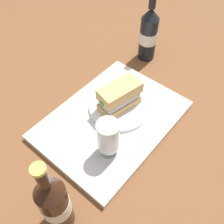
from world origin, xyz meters
TOP-DOWN VIEW (x-y plane):
  - ground_plane at (0.00, 0.00)m, footprint 3.00×3.00m
  - tray at (0.00, 0.00)m, footprint 0.44×0.32m
  - placemat at (0.00, 0.00)m, footprint 0.38×0.27m
  - plate at (-0.04, -0.01)m, footprint 0.19×0.19m
  - sandwich at (-0.04, -0.01)m, footprint 0.14×0.09m
  - beer_glass at (0.10, 0.07)m, footprint 0.06×0.06m
  - beer_bottle at (0.30, 0.10)m, footprint 0.07×0.07m
  - second_bottle at (-0.33, -0.11)m, footprint 0.07×0.07m

SIDE VIEW (x-z plane):
  - ground_plane at x=0.00m, z-range 0.00..0.00m
  - tray at x=0.00m, z-range 0.00..0.02m
  - placemat at x=0.00m, z-range 0.02..0.02m
  - plate at x=-0.04m, z-range 0.02..0.04m
  - sandwich at x=-0.04m, z-range 0.04..0.12m
  - beer_glass at x=0.10m, z-range 0.03..0.15m
  - beer_bottle at x=0.30m, z-range -0.03..0.24m
  - second_bottle at x=-0.33m, z-range -0.03..0.24m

